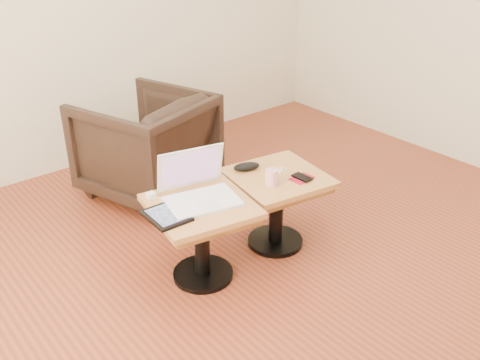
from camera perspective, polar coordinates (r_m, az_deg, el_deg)
room_shell at (r=2.34m, az=6.96°, el=14.39°), size 4.52×4.52×2.71m
side_table_left at (r=2.87m, az=-4.16°, el=-4.54°), size 0.60×0.60×0.47m
side_table_right at (r=3.15m, az=3.96°, el=-1.37°), size 0.59×0.59×0.47m
laptop at (r=2.83m, az=-4.44°, el=-1.12°), size 0.43×0.39×0.26m
tablet at (r=2.71m, az=-7.85°, el=-3.78°), size 0.19×0.24×0.02m
charging_adapter at (r=2.89m, az=-9.50°, el=-1.60°), size 0.05×0.05×0.03m
glasses_case at (r=3.14m, az=0.70°, el=1.44°), size 0.17×0.12×0.05m
striped_cup at (r=2.97m, az=3.39°, el=0.30°), size 0.07×0.07×0.09m
earbuds_tangle at (r=3.15m, az=4.36°, el=1.08°), size 0.08×0.05×0.02m
phone_on_sleeve at (r=3.07m, az=6.63°, el=0.23°), size 0.13×0.12×0.02m
armchair at (r=3.81m, az=-9.94°, el=3.68°), size 0.98×0.99×0.72m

